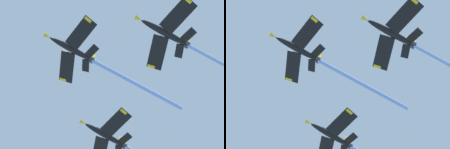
{
  "view_description": "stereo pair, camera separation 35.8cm",
  "coord_description": "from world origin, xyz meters",
  "views": [
    {
      "loc": [
        -42.88,
        34.26,
        1.95
      ],
      "look_at": [
        19.81,
        4.12,
        100.24
      ],
      "focal_mm": 78.92,
      "sensor_mm": 36.0,
      "label": 1
    },
    {
      "loc": [
        -42.72,
        34.59,
        1.95
      ],
      "look_at": [
        19.81,
        4.12,
        100.24
      ],
      "focal_mm": 78.92,
      "sensor_mm": 36.0,
      "label": 2
    }
  ],
  "objects": [
    {
      "name": "jet_right_wing",
      "position": [
        36.3,
        -8.02,
        95.77
      ],
      "size": [
        20.16,
        37.42,
        13.19
      ],
      "color": "black"
    },
    {
      "name": "jet_left_wing",
      "position": [
        2.8,
        -6.1,
        96.93
      ],
      "size": [
        20.14,
        40.62,
        14.38
      ],
      "color": "black"
    },
    {
      "name": "jet_lead",
      "position": [
        19.44,
        9.84,
        102.47
      ],
      "size": [
        20.12,
        36.55,
        13.4
      ],
      "color": "black"
    }
  ]
}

